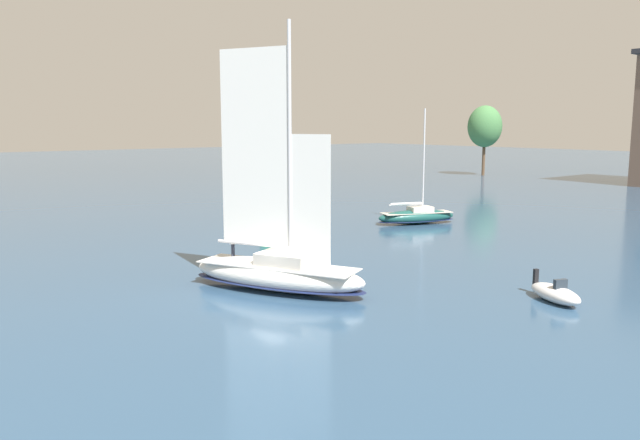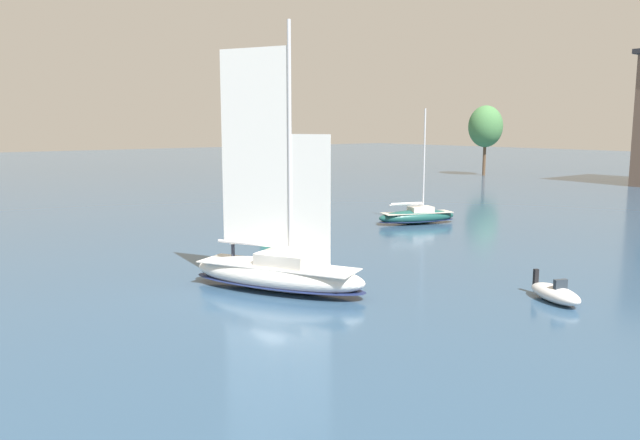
% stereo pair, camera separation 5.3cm
% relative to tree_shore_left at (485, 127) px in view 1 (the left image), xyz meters
% --- Properties ---
extents(ground_plane, '(400.00, 400.00, 0.00)m').
position_rel_tree_shore_left_xyz_m(ground_plane, '(41.94, -74.20, -8.72)').
color(ground_plane, '#2D4C6B').
extents(tree_shore_left, '(6.05, 6.05, 12.46)m').
position_rel_tree_shore_left_xyz_m(tree_shore_left, '(0.00, 0.00, 0.00)').
color(tree_shore_left, brown).
rests_on(tree_shore_left, ground).
extents(sailboat_main, '(10.70, 7.20, 14.38)m').
position_rel_tree_shore_left_xyz_m(sailboat_main, '(41.95, -74.19, -7.59)').
color(sailboat_main, white).
rests_on(sailboat_main, ground).
extents(sailboat_moored_near_marina, '(4.65, 7.90, 10.50)m').
position_rel_tree_shore_left_xyz_m(sailboat_moored_near_marina, '(30.68, -50.79, -8.01)').
color(sailboat_moored_near_marina, '#194C47').
rests_on(sailboat_moored_near_marina, ground).
extents(motor_tender, '(3.79, 2.61, 1.35)m').
position_rel_tree_shore_left_xyz_m(motor_tender, '(52.75, -64.32, -8.28)').
color(motor_tender, silver).
rests_on(motor_tender, ground).
extents(channel_buoy, '(1.31, 1.31, 2.34)m').
position_rel_tree_shore_left_xyz_m(channel_buoy, '(30.89, -67.37, -7.79)').
color(channel_buoy, green).
rests_on(channel_buoy, ground).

